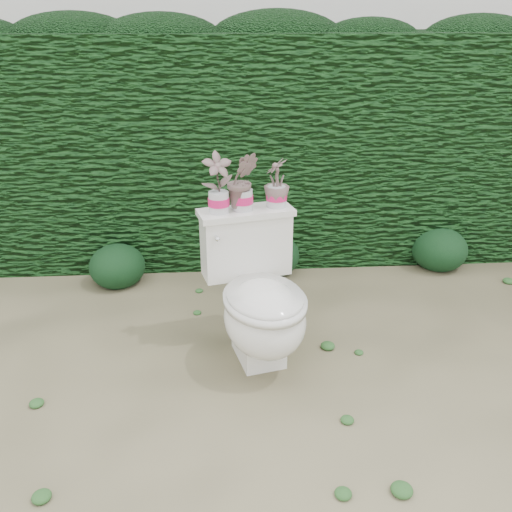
{
  "coord_description": "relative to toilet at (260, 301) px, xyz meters",
  "views": [
    {
      "loc": [
        -0.4,
        -2.46,
        1.71
      ],
      "look_at": [
        -0.22,
        0.13,
        0.55
      ],
      "focal_mm": 38.0,
      "sensor_mm": 36.0,
      "label": 1
    }
  ],
  "objects": [
    {
      "name": "hedge",
      "position": [
        0.21,
        1.61,
        0.44
      ],
      "size": [
        8.0,
        1.0,
        1.6
      ],
      "primitive_type": "cube",
      "color": "#1D551C",
      "rests_on": "ground"
    },
    {
      "name": "potted_plant_left",
      "position": [
        -0.2,
        0.2,
        0.57
      ],
      "size": [
        0.18,
        0.15,
        0.3
      ],
      "primitive_type": "imported",
      "rotation": [
        0.0,
        0.0,
        0.33
      ],
      "color": "#226F2D",
      "rests_on": "toilet"
    },
    {
      "name": "liriope_clump_3",
      "position": [
        1.41,
        1.1,
        -0.19
      ],
      "size": [
        0.4,
        0.4,
        0.32
      ],
      "primitive_type": "ellipsoid",
      "color": "#143918",
      "rests_on": "ground"
    },
    {
      "name": "toilet",
      "position": [
        0.0,
        0.0,
        0.0
      ],
      "size": [
        0.6,
        0.77,
        0.78
      ],
      "rotation": [
        0.0,
        0.0,
        0.24
      ],
      "color": "silver",
      "rests_on": "ground"
    },
    {
      "name": "liriope_clump_1",
      "position": [
        -0.91,
        0.98,
        -0.2
      ],
      "size": [
        0.38,
        0.38,
        0.31
      ],
      "primitive_type": "ellipsoid",
      "color": "#143918",
      "rests_on": "ground"
    },
    {
      "name": "potted_plant_right",
      "position": [
        0.11,
        0.27,
        0.54
      ],
      "size": [
        0.14,
        0.14,
        0.24
      ],
      "primitive_type": "imported",
      "rotation": [
        0.0,
        0.0,
        4.64
      ],
      "color": "#226F2D",
      "rests_on": "toilet"
    },
    {
      "name": "ground",
      "position": [
        0.21,
        0.01,
        -0.36
      ],
      "size": [
        60.0,
        60.0,
        0.0
      ],
      "primitive_type": "plane",
      "color": "gray",
      "rests_on": "ground"
    },
    {
      "name": "liriope_clump_2",
      "position": [
        0.17,
        1.09,
        -0.2
      ],
      "size": [
        0.39,
        0.39,
        0.31
      ],
      "primitive_type": "ellipsoid",
      "color": "#143918",
      "rests_on": "ground"
    },
    {
      "name": "potted_plant_center",
      "position": [
        -0.07,
        0.23,
        0.57
      ],
      "size": [
        0.17,
        0.14,
        0.29
      ],
      "primitive_type": "imported",
      "rotation": [
        0.0,
        0.0,
        6.34
      ],
      "color": "#226F2D",
      "rests_on": "toilet"
    }
  ]
}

